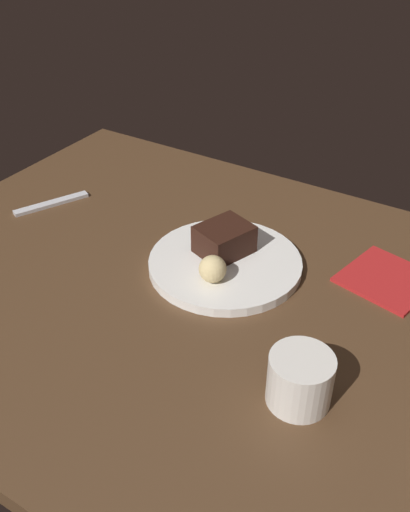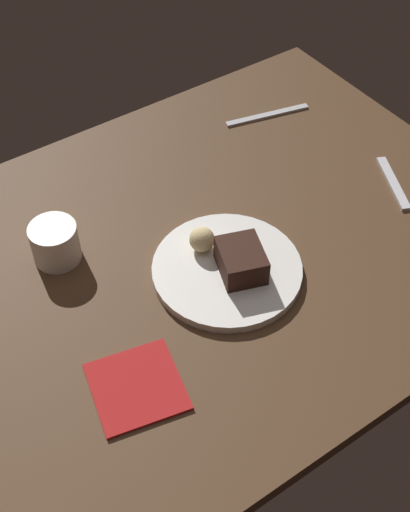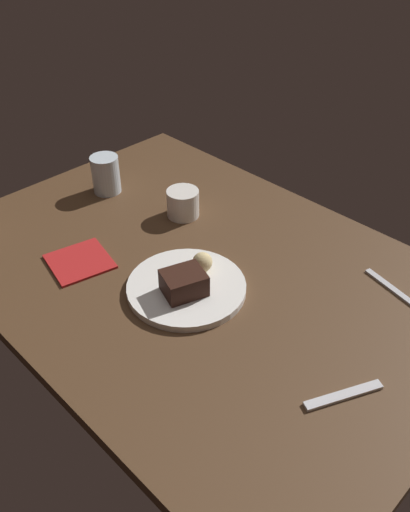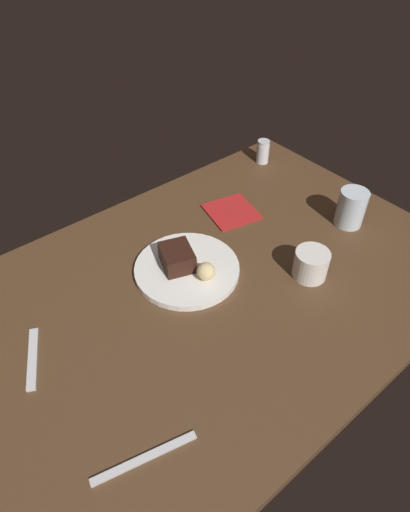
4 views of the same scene
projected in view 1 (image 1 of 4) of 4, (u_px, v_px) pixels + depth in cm
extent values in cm
cube|color=#4C331E|center=(223.00, 305.00, 91.47)|extent=(120.00, 84.00, 3.00)
cylinder|color=white|center=(225.00, 263.00, 96.68)|extent=(25.78, 25.78, 1.61)
cube|color=black|center=(224.00, 239.00, 96.74)|extent=(9.65, 10.56, 4.98)
sphere|color=#DBC184|center=(213.00, 269.00, 90.32)|extent=(4.44, 4.44, 4.44)
cylinder|color=silver|center=(300.00, 380.00, 71.75)|extent=(8.31, 8.31, 7.18)
cube|color=silver|center=(51.00, 204.00, 114.00)|extent=(8.10, 14.31, 0.70)
cube|color=#B21E1E|center=(387.00, 279.00, 93.98)|extent=(15.81, 15.85, 0.60)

